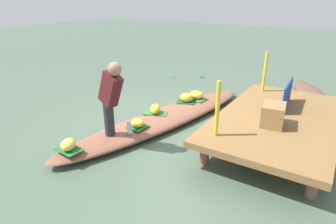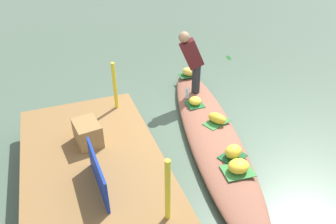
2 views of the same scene
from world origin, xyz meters
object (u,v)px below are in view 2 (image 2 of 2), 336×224
vendor_boat (211,133)px  water_bottle (187,93)px  banana_bunch_2 (217,118)px  produce_crate (88,133)px  banana_bunch_1 (195,101)px  market_banner (98,173)px  banana_bunch_0 (238,166)px  banana_bunch_3 (233,151)px  banana_bunch_4 (188,72)px  vendor_person (192,59)px

vendor_boat → water_bottle: 1.06m
banana_bunch_2 → water_bottle: size_ratio=1.54×
produce_crate → vendor_boat: bearing=-90.1°
vendor_boat → produce_crate: 2.02m
banana_bunch_1 → market_banner: (-1.68, 2.03, 0.38)m
banana_bunch_0 → market_banner: size_ratio=0.34×
banana_bunch_3 → banana_bunch_4: bearing=-9.9°
banana_bunch_0 → vendor_boat: bearing=-7.2°
banana_bunch_0 → vendor_person: (2.28, -0.30, 0.60)m
banana_bunch_1 → banana_bunch_3: size_ratio=0.84×
banana_bunch_3 → produce_crate: size_ratio=0.60×
banana_bunch_3 → banana_bunch_0: bearing=163.4°
vendor_boat → produce_crate: size_ratio=10.59×
water_bottle → banana_bunch_3: bearing=178.0°
banana_bunch_0 → banana_bunch_3: banana_bunch_3 is taller
banana_bunch_4 → vendor_person: vendor_person is taller
banana_bunch_4 → market_banner: bearing=139.8°
vendor_boat → market_banner: market_banner is taller
banana_bunch_1 → water_bottle: 0.27m
banana_bunch_4 → vendor_boat: bearing=167.6°
vendor_boat → banana_bunch_1: bearing=8.4°
banana_bunch_2 → banana_bunch_1: bearing=8.2°
banana_bunch_2 → banana_bunch_3: (-0.86, 0.20, 0.01)m
banana_bunch_2 → banana_bunch_4: banana_bunch_2 is taller
vendor_boat → banana_bunch_1: banana_bunch_1 is taller
vendor_boat → water_bottle: water_bottle is taller
banana_bunch_2 → vendor_boat: bearing=124.4°
banana_bunch_4 → water_bottle: bearing=155.5°
banana_bunch_1 → vendor_person: 0.78m
produce_crate → banana_bunch_3: bearing=-111.6°
banana_bunch_2 → vendor_person: size_ratio=0.26×
banana_bunch_0 → banana_bunch_4: bearing=-10.6°
banana_bunch_4 → market_banner: 3.72m
water_bottle → market_banner: 2.80m
banana_bunch_1 → vendor_person: vendor_person is taller
water_bottle → banana_bunch_2: bearing=-171.7°
vendor_boat → produce_crate: produce_crate is taller
vendor_boat → banana_bunch_3: 0.78m
vendor_boat → banana_bunch_4: (1.92, -0.42, 0.19)m
banana_bunch_0 → market_banner: market_banner is taller
vendor_boat → banana_bunch_2: bearing=-43.0°
vendor_person → banana_bunch_3: bearing=173.7°
market_banner → water_bottle: bearing=-48.7°
banana_bunch_3 → market_banner: (-0.16, 1.93, 0.36)m
banana_bunch_1 → banana_bunch_2: banana_bunch_2 is taller
banana_bunch_3 → produce_crate: bearing=68.4°
banana_bunch_0 → banana_bunch_3: (0.29, -0.09, 0.01)m
banana_bunch_1 → banana_bunch_2: (-0.66, -0.10, 0.01)m
banana_bunch_1 → banana_bunch_4: banana_bunch_4 is taller
banana_bunch_2 → banana_bunch_4: 1.84m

